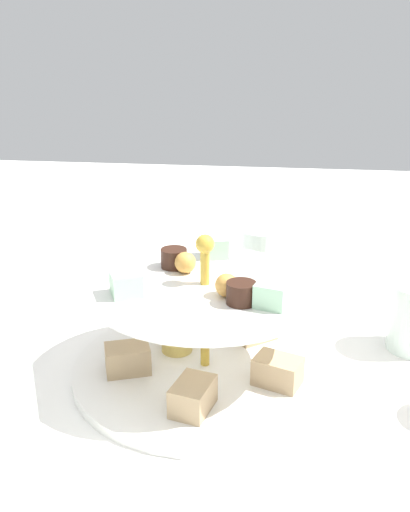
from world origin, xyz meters
The scene contains 4 objects.
ground_plane centered at (0.00, 0.00, 0.00)m, with size 2.40×2.40×0.00m, color white.
tiered_serving_stand centered at (0.00, 0.00, 0.05)m, with size 0.30×0.30×0.16m.
butter_knife_left centered at (0.29, -0.11, 0.00)m, with size 0.17×0.01×0.00m, color silver.
water_glass_mid_back centered at (-0.05, -0.23, 0.05)m, with size 0.06×0.06×0.10m, color silver.
Camera 1 is at (-0.08, 0.55, 0.34)m, focal length 39.65 mm.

